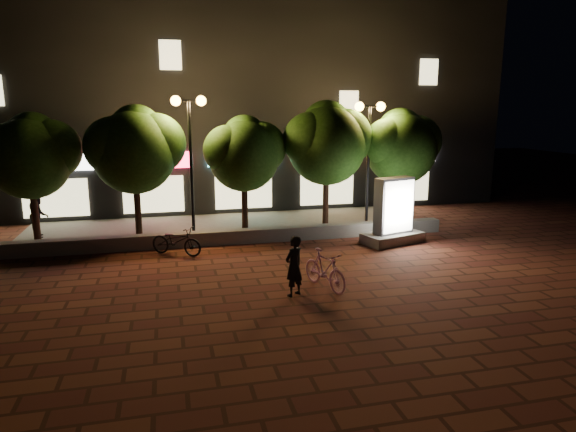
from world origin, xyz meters
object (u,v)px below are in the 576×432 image
object	(u,v)px
tree_right	(328,141)
scooter_parked	(176,241)
ad_kiosk	(393,217)
street_lamp_right	(369,132)
tree_left	(135,147)
pedestrian	(39,214)
street_lamp_left	(190,130)
scooter_pink	(325,270)
tree_mid	(245,151)
rider	(294,266)
tree_far_right	(402,144)
tree_far_left	(31,153)

from	to	relation	value
tree_right	scooter_parked	bearing A→B (deg)	-157.83
ad_kiosk	street_lamp_right	bearing A→B (deg)	90.38
tree_left	pedestrian	world-z (taller)	tree_left
street_lamp_left	scooter_pink	size ratio (longest dim) A/B	2.90
tree_left	scooter_parked	distance (m)	4.05
tree_mid	ad_kiosk	world-z (taller)	tree_mid
ad_kiosk	scooter_parked	distance (m)	7.72
tree_right	scooter_pink	distance (m)	7.67
rider	street_lamp_left	bearing A→B (deg)	-106.43
tree_left	rider	distance (m)	8.56
tree_mid	scooter_pink	bearing A→B (deg)	-80.63
ad_kiosk	rider	world-z (taller)	ad_kiosk
tree_far_right	street_lamp_left	xyz separation A→B (m)	(-8.55, -0.26, 0.66)
tree_left	tree_far_right	distance (m)	10.50
rider	street_lamp_right	bearing A→B (deg)	-160.03
rider	tree_mid	bearing A→B (deg)	-123.29
tree_far_right	ad_kiosk	xyz separation A→B (m)	(-1.54, -2.72, -2.40)
tree_left	ad_kiosk	distance (m)	9.69
tree_far_left	street_lamp_right	world-z (taller)	street_lamp_right
tree_far_left	tree_mid	bearing A→B (deg)	-0.00
tree_mid	tree_far_right	bearing A→B (deg)	0.00
ad_kiosk	scooter_parked	xyz separation A→B (m)	(-7.70, 0.26, -0.48)
ad_kiosk	pedestrian	size ratio (longest dim) A/B	1.40
pedestrian	tree_far_left	bearing A→B (deg)	-179.10
scooter_parked	pedestrian	bearing A→B (deg)	88.49
ad_kiosk	tree_mid	bearing A→B (deg)	151.25
scooter_parked	tree_mid	bearing A→B (deg)	-15.17
rider	ad_kiosk	bearing A→B (deg)	-172.96
tree_right	street_lamp_left	xyz separation A→B (m)	(-5.36, -0.26, 0.46)
tree_far_right	pedestrian	xyz separation A→B (m)	(-14.16, 0.90, -2.42)
tree_far_right	street_lamp_right	world-z (taller)	street_lamp_right
tree_mid	pedestrian	xyz separation A→B (m)	(-7.66, 0.90, -2.27)
tree_far_right	street_lamp_left	bearing A→B (deg)	-178.24
tree_mid	street_lamp_right	size ratio (longest dim) A/B	0.90
tree_far_left	scooter_parked	bearing A→B (deg)	-27.36
tree_far_left	scooter_pink	world-z (taller)	tree_far_left
tree_far_right	rider	size ratio (longest dim) A/B	2.95
ad_kiosk	scooter_parked	bearing A→B (deg)	178.06
scooter_pink	tree_mid	bearing A→B (deg)	79.99
street_lamp_left	tree_left	bearing A→B (deg)	172.30
street_lamp_right	scooter_parked	distance (m)	8.69
tree_right	scooter_pink	size ratio (longest dim) A/B	2.83
tree_right	rider	bearing A→B (deg)	-114.18
tree_left	pedestrian	distance (m)	4.52
pedestrian	tree_right	bearing A→B (deg)	-103.92
street_lamp_right	scooter_parked	world-z (taller)	street_lamp_right
tree_mid	ad_kiosk	xyz separation A→B (m)	(4.97, -2.72, -2.25)
tree_far_left	street_lamp_right	bearing A→B (deg)	-1.21
tree_left	tree_mid	distance (m)	4.00
tree_far_right	pedestrian	bearing A→B (deg)	176.35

